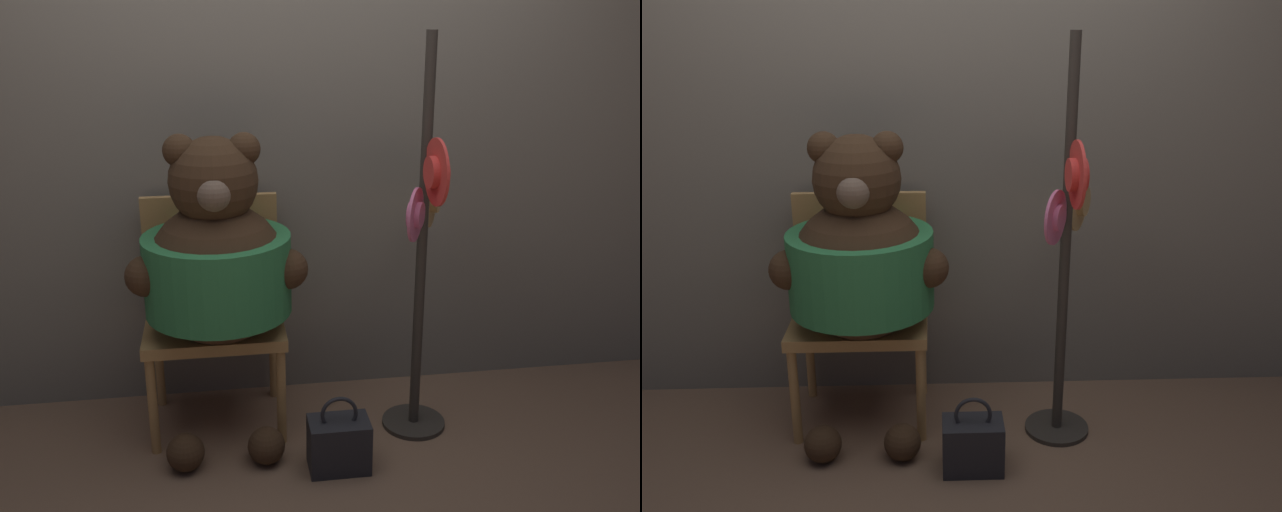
# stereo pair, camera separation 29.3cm
# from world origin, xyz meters

# --- Properties ---
(ground_plane) EXTENTS (14.00, 14.00, 0.00)m
(ground_plane) POSITION_xyz_m (0.00, 0.00, 0.00)
(ground_plane) COLOR brown
(wall_back) EXTENTS (8.00, 0.10, 2.71)m
(wall_back) POSITION_xyz_m (0.00, 0.55, 1.35)
(wall_back) COLOR slate
(wall_back) RESTS_ON ground_plane
(chair) EXTENTS (0.59, 0.46, 1.00)m
(chair) POSITION_xyz_m (-0.32, 0.30, 0.55)
(chair) COLOR #B2844C
(chair) RESTS_ON ground_plane
(teddy_bear) EXTENTS (0.73, 0.65, 1.32)m
(teddy_bear) POSITION_xyz_m (-0.29, 0.14, 0.78)
(teddy_bear) COLOR #3D2819
(teddy_bear) RESTS_ON ground_plane
(hat_display_rack) EXTENTS (0.28, 0.52, 1.70)m
(hat_display_rack) POSITION_xyz_m (0.56, 0.06, 0.83)
(hat_display_rack) COLOR #332D28
(hat_display_rack) RESTS_ON ground_plane
(handbag_on_ground) EXTENTS (0.24, 0.16, 0.33)m
(handbag_on_ground) POSITION_xyz_m (0.16, -0.20, 0.11)
(handbag_on_ground) COLOR #232328
(handbag_on_ground) RESTS_ON ground_plane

